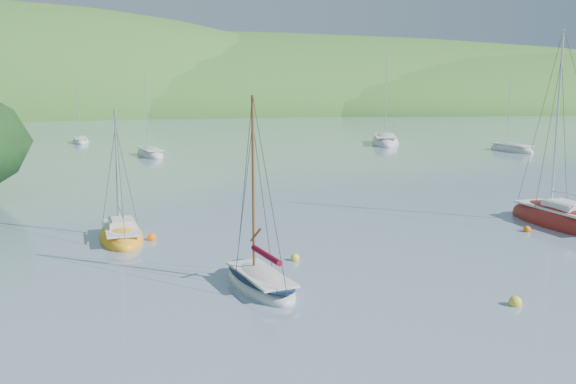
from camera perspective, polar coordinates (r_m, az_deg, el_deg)
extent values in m
plane|color=gray|center=(25.36, 7.07, -8.79)|extent=(700.00, 700.00, 0.00)
ellipsoid|color=#326D29|center=(193.02, -9.61, 7.36)|extent=(440.00, 110.00, 44.00)
ellipsoid|color=#326D29|center=(207.44, 16.42, 7.26)|extent=(240.00, 100.00, 34.00)
ellipsoid|color=silver|center=(25.71, -2.49, -8.25)|extent=(3.07, 5.56, 1.29)
cube|color=silver|center=(25.48, -2.40, -7.31)|extent=(2.33, 4.32, 0.10)
cylinder|color=brown|center=(25.35, -3.10, 0.65)|extent=(0.12, 0.12, 7.01)
ellipsoid|color=black|center=(25.60, -2.49, -7.46)|extent=(3.02, 5.50, 0.22)
cylinder|color=maroon|center=(24.75, -1.95, -5.63)|extent=(0.81, 2.51, 0.24)
ellipsoid|color=maroon|center=(39.42, 23.18, -2.53)|extent=(3.66, 8.26, 2.20)
cube|color=silver|center=(39.16, 23.41, -1.47)|extent=(2.76, 6.43, 0.10)
cylinder|color=silver|center=(39.39, 22.82, 5.92)|extent=(0.12, 0.12, 9.99)
cube|color=silver|center=(39.11, 23.43, -1.12)|extent=(1.75, 2.40, 0.42)
ellipsoid|color=orange|center=(34.27, -14.59, -3.91)|extent=(2.83, 5.75, 1.51)
cube|color=silver|center=(34.04, -14.62, -3.06)|extent=(2.13, 4.48, 0.10)
cylinder|color=silver|center=(34.27, -14.93, 2.12)|extent=(0.12, 0.12, 6.09)
cube|color=silver|center=(33.98, -14.64, -2.67)|extent=(1.37, 1.68, 0.42)
cylinder|color=silver|center=(33.31, -14.62, -1.74)|extent=(0.40, 2.65, 0.09)
ellipsoid|color=silver|center=(71.25, -12.16, 3.26)|extent=(3.90, 7.09, 1.83)
cube|color=silver|center=(71.05, -12.15, 3.77)|extent=(2.97, 5.51, 0.10)
cylinder|color=silver|center=(71.67, -12.45, 7.01)|extent=(0.12, 0.12, 8.06)
ellipsoid|color=silver|center=(83.60, 8.64, 4.36)|extent=(6.11, 10.20, 2.62)
cube|color=silver|center=(83.33, 8.66, 4.97)|extent=(4.66, 7.92, 0.10)
cylinder|color=silver|center=(84.39, 8.71, 8.93)|extent=(0.12, 0.12, 11.55)
ellipsoid|color=silver|center=(88.73, -17.95, 4.26)|extent=(2.90, 6.02, 1.58)
cube|color=silver|center=(88.56, -17.96, 4.61)|extent=(2.19, 4.68, 0.10)
cylinder|color=silver|center=(89.15, -18.11, 6.84)|extent=(0.12, 0.12, 6.93)
ellipsoid|color=silver|center=(78.79, 19.25, 3.54)|extent=(3.49, 6.95, 1.81)
cube|color=silver|center=(78.63, 19.34, 4.00)|extent=(2.64, 5.41, 0.10)
cylinder|color=silver|center=(79.06, 19.06, 6.91)|extent=(0.12, 0.12, 7.97)
sphere|color=yellow|center=(25.10, 19.55, -9.22)|extent=(0.48, 0.48, 0.48)
sphere|color=#DE3C66|center=(24.98, -1.99, -8.72)|extent=(0.50, 0.50, 0.50)
sphere|color=orange|center=(37.15, 20.48, -3.13)|extent=(0.40, 0.40, 0.40)
sphere|color=orange|center=(33.75, -12.01, -3.99)|extent=(0.47, 0.47, 0.47)
sphere|color=yellow|center=(29.32, 0.64, -5.88)|extent=(0.41, 0.41, 0.41)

